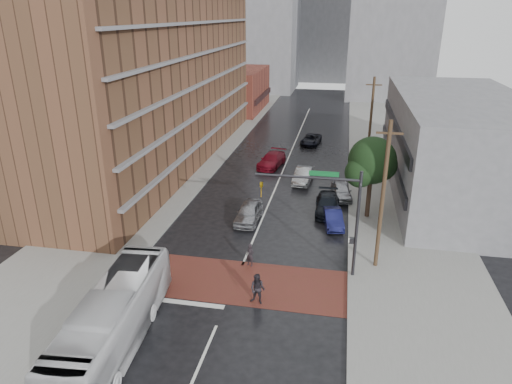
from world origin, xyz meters
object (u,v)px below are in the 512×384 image
(car_travel_b, at_px, (303,175))
(car_parked_mid, at_px, (327,204))
(car_travel_a, at_px, (249,212))
(pedestrian_a, at_px, (250,255))
(car_parked_far, at_px, (341,191))
(transit_bus, at_px, (113,319))
(car_travel_c, at_px, (272,160))
(car_parked_near, at_px, (333,218))
(pedestrian_b, at_px, (258,289))
(suv_travel, at_px, (311,139))

(car_travel_b, xyz_separation_m, car_parked_mid, (2.71, -6.91, -0.03))
(car_travel_b, bearing_deg, car_travel_a, -104.89)
(pedestrian_a, relative_size, car_parked_far, 0.38)
(transit_bus, bearing_deg, car_parked_far, 59.23)
(transit_bus, height_order, car_travel_c, transit_bus)
(car_travel_b, height_order, car_parked_near, car_travel_b)
(transit_bus, relative_size, car_parked_near, 2.87)
(car_parked_mid, distance_m, car_parked_far, 3.63)
(pedestrian_a, bearing_deg, car_travel_a, 126.55)
(car_parked_near, xyz_separation_m, car_parked_far, (0.54, 6.03, 0.07))
(pedestrian_b, xyz_separation_m, car_parked_mid, (3.39, 14.04, -0.24))
(transit_bus, height_order, car_parked_far, transit_bus)
(suv_travel, relative_size, car_parked_mid, 0.94)
(car_travel_b, relative_size, car_parked_mid, 0.92)
(pedestrian_a, height_order, car_parked_far, pedestrian_a)
(transit_bus, xyz_separation_m, car_parked_near, (10.39, 16.40, -0.92))
(pedestrian_b, bearing_deg, transit_bus, -130.52)
(pedestrian_a, bearing_deg, car_parked_near, 78.61)
(transit_bus, bearing_deg, car_parked_mid, 57.82)
(car_travel_a, bearing_deg, suv_travel, 83.89)
(pedestrian_a, distance_m, car_parked_near, 9.05)
(pedestrian_a, height_order, car_parked_mid, pedestrian_a)
(pedestrian_b, bearing_deg, car_travel_b, 100.17)
(suv_travel, bearing_deg, car_parked_mid, -74.60)
(car_travel_c, relative_size, car_parked_far, 1.24)
(car_parked_near, relative_size, car_parked_mid, 0.79)
(car_travel_c, distance_m, suv_travel, 10.71)
(car_parked_far, bearing_deg, car_travel_b, 130.21)
(car_parked_near, bearing_deg, transit_bus, -131.84)
(transit_bus, distance_m, car_parked_near, 19.44)
(car_parked_near, bearing_deg, pedestrian_b, -118.51)
(pedestrian_a, distance_m, car_travel_b, 16.97)
(suv_travel, xyz_separation_m, car_parked_near, (3.65, -24.02, -0.00))
(car_travel_a, height_order, car_parked_mid, car_travel_a)
(car_travel_a, relative_size, car_parked_near, 1.16)
(car_travel_c, bearing_deg, car_parked_near, -52.83)
(car_travel_c, bearing_deg, car_parked_mid, -49.87)
(pedestrian_b, bearing_deg, car_parked_mid, 88.45)
(pedestrian_b, bearing_deg, car_travel_a, 116.42)
(pedestrian_b, distance_m, suv_travel, 35.49)
(transit_bus, height_order, car_parked_near, transit_bus)
(pedestrian_a, relative_size, pedestrian_b, 0.83)
(car_parked_far, bearing_deg, suv_travel, 95.44)
(pedestrian_b, height_order, car_parked_mid, pedestrian_b)
(pedestrian_b, distance_m, car_parked_mid, 14.44)
(car_parked_near, distance_m, car_parked_mid, 2.63)
(transit_bus, distance_m, pedestrian_b, 8.13)
(car_travel_b, relative_size, suv_travel, 0.98)
(pedestrian_b, relative_size, car_parked_mid, 0.39)
(pedestrian_b, relative_size, suv_travel, 0.41)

